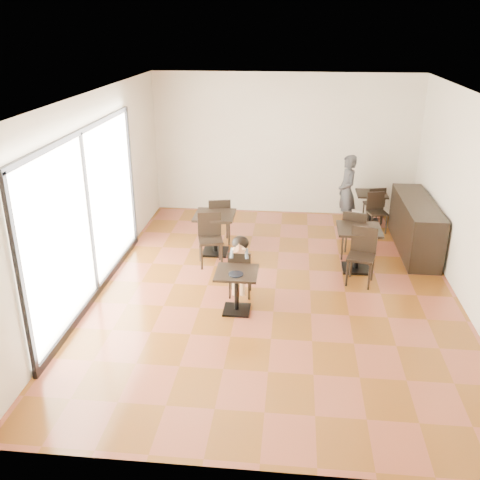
# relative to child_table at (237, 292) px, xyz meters

# --- Properties ---
(floor) EXTENTS (6.00, 8.00, 0.01)m
(floor) POSITION_rel_child_table_xyz_m (0.58, 0.82, -0.34)
(floor) COLOR brown
(floor) RESTS_ON ground
(ceiling) EXTENTS (6.00, 8.00, 0.01)m
(ceiling) POSITION_rel_child_table_xyz_m (0.58, 0.82, 2.86)
(ceiling) COLOR silver
(ceiling) RESTS_ON floor
(wall_back) EXTENTS (6.00, 0.01, 3.20)m
(wall_back) POSITION_rel_child_table_xyz_m (0.58, 4.82, 1.26)
(wall_back) COLOR silver
(wall_back) RESTS_ON floor
(wall_front) EXTENTS (6.00, 0.01, 3.20)m
(wall_front) POSITION_rel_child_table_xyz_m (0.58, -3.18, 1.26)
(wall_front) COLOR silver
(wall_front) RESTS_ON floor
(wall_left) EXTENTS (0.01, 8.00, 3.20)m
(wall_left) POSITION_rel_child_table_xyz_m (-2.42, 0.82, 1.26)
(wall_left) COLOR silver
(wall_left) RESTS_ON floor
(wall_right) EXTENTS (0.01, 8.00, 3.20)m
(wall_right) POSITION_rel_child_table_xyz_m (3.58, 0.82, 1.26)
(wall_right) COLOR silver
(wall_right) RESTS_ON floor
(storefront_window) EXTENTS (0.04, 4.50, 2.60)m
(storefront_window) POSITION_rel_child_table_xyz_m (-2.39, 0.32, 1.06)
(storefront_window) COLOR white
(storefront_window) RESTS_ON floor
(child_table) EXTENTS (0.64, 0.64, 0.68)m
(child_table) POSITION_rel_child_table_xyz_m (0.00, 0.00, 0.00)
(child_table) COLOR black
(child_table) RESTS_ON floor
(child_chair) EXTENTS (0.37, 0.37, 0.82)m
(child_chair) POSITION_rel_child_table_xyz_m (0.00, 0.55, 0.07)
(child_chair) COLOR black
(child_chair) RESTS_ON floor
(child) EXTENTS (0.37, 0.52, 1.03)m
(child) POSITION_rel_child_table_xyz_m (0.00, 0.55, 0.17)
(child) COLOR slate
(child) RESTS_ON child_chair
(plate) EXTENTS (0.23, 0.23, 0.01)m
(plate) POSITION_rel_child_table_xyz_m (0.00, -0.10, 0.35)
(plate) COLOR black
(plate) RESTS_ON child_table
(pizza_slice) EXTENTS (0.24, 0.18, 0.06)m
(pizza_slice) POSITION_rel_child_table_xyz_m (0.00, 0.36, 0.55)
(pizza_slice) COLOR tan
(pizza_slice) RESTS_ON child
(adult_patron) EXTENTS (0.51, 0.66, 1.60)m
(adult_patron) POSITION_rel_child_table_xyz_m (1.97, 3.96, 0.46)
(adult_patron) COLOR #393A3F
(adult_patron) RESTS_ON floor
(cafe_table_mid) EXTENTS (0.94, 0.94, 0.81)m
(cafe_table_mid) POSITION_rel_child_table_xyz_m (2.01, 1.72, 0.07)
(cafe_table_mid) COLOR black
(cafe_table_mid) RESTS_ON floor
(cafe_table_left) EXTENTS (0.92, 0.92, 0.80)m
(cafe_table_left) POSITION_rel_child_table_xyz_m (-0.66, 2.22, 0.06)
(cafe_table_left) COLOR black
(cafe_table_left) RESTS_ON floor
(cafe_table_back) EXTENTS (0.79, 0.79, 0.70)m
(cafe_table_back) POSITION_rel_child_table_xyz_m (2.55, 4.26, 0.01)
(cafe_table_back) COLOR black
(cafe_table_back) RESTS_ON floor
(chair_mid_a) EXTENTS (0.54, 0.54, 0.98)m
(chair_mid_a) POSITION_rel_child_table_xyz_m (2.01, 2.27, 0.15)
(chair_mid_a) COLOR black
(chair_mid_a) RESTS_ON floor
(chair_mid_b) EXTENTS (0.54, 0.54, 0.98)m
(chair_mid_b) POSITION_rel_child_table_xyz_m (2.01, 1.17, 0.15)
(chair_mid_b) COLOR black
(chair_mid_b) RESTS_ON floor
(chair_left_a) EXTENTS (0.53, 0.53, 0.97)m
(chair_left_a) POSITION_rel_child_table_xyz_m (-0.66, 2.77, 0.14)
(chair_left_a) COLOR black
(chair_left_a) RESTS_ON floor
(chair_left_b) EXTENTS (0.53, 0.53, 0.97)m
(chair_left_b) POSITION_rel_child_table_xyz_m (-0.66, 1.67, 0.14)
(chair_left_b) COLOR black
(chair_left_b) RESTS_ON floor
(chair_back_a) EXTENTS (0.45, 0.45, 0.84)m
(chair_back_a) POSITION_rel_child_table_xyz_m (2.62, 4.32, 0.08)
(chair_back_a) COLOR black
(chair_back_a) RESTS_ON floor
(chair_back_b) EXTENTS (0.45, 0.45, 0.84)m
(chair_back_b) POSITION_rel_child_table_xyz_m (2.62, 3.71, 0.08)
(chair_back_b) COLOR black
(chair_back_b) RESTS_ON floor
(service_counter) EXTENTS (0.60, 2.40, 1.00)m
(service_counter) POSITION_rel_child_table_xyz_m (3.23, 2.82, 0.16)
(service_counter) COLOR black
(service_counter) RESTS_ON floor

